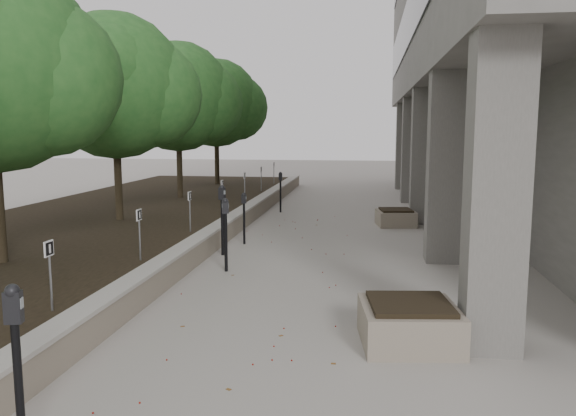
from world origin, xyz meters
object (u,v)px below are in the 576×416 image
Objects in this scene: parking_meter_2 at (226,235)px; planter_back at (396,217)px; crabapple_tree_3 at (116,117)px; crabapple_tree_4 at (178,120)px; parking_meter_1 at (18,377)px; parking_meter_3 at (222,220)px; planter_front at (409,323)px; parking_meter_5 at (281,192)px; parking_meter_4 at (244,218)px; crabapple_tree_5 at (216,122)px.

planter_back is (3.58, 5.96, -0.49)m from parking_meter_2.
crabapple_tree_3 reaches higher than planter_back.
parking_meter_1 is at bearing -76.06° from crabapple_tree_4.
crabapple_tree_4 is 3.43× the size of parking_meter_3.
crabapple_tree_3 is at bearing 119.26° from parking_meter_2.
planter_front is (3.35, -3.44, -0.45)m from parking_meter_2.
parking_meter_3 is (-0.44, 1.43, 0.06)m from parking_meter_2.
parking_meter_1 is at bearing -88.22° from parking_meter_5.
crabapple_tree_3 is 4.25× the size of parking_meter_4.
parking_meter_4 is at bearing -58.34° from crabapple_tree_4.
crabapple_tree_3 is 6.36m from parking_meter_5.
crabapple_tree_5 is 3.95× the size of parking_meter_5.
planter_back is at bearing 46.54° from parking_meter_4.
parking_meter_1 is 1.23× the size of parking_meter_4.
parking_meter_3 reaches higher than parking_meter_1.
planter_front is at bearing -71.77° from parking_meter_5.
parking_meter_2 is (3.84, -13.56, -2.38)m from crabapple_tree_5.
parking_meter_2 is 1.19× the size of planter_front.
parking_meter_4 is at bearing -139.43° from planter_back.
planter_front is (7.19, -12.00, -2.83)m from crabapple_tree_4.
planter_back is at bearing 17.94° from crabapple_tree_3.
parking_meter_5 is 4.37m from planter_back.
parking_meter_4 is 5.45m from parking_meter_5.
planter_front is at bearing -91.43° from planter_back.
crabapple_tree_5 is 6.97m from parking_meter_5.
parking_meter_1 is at bearing -79.41° from crabapple_tree_5.
crabapple_tree_3 reaches higher than parking_meter_5.
parking_meter_5 is (-0.12, 14.85, -0.10)m from parking_meter_1.
parking_meter_1 reaches higher than planter_front.
parking_meter_2 is 8.15m from parking_meter_5.
crabapple_tree_4 reaches higher than planter_front.
planter_back is at bearing -45.66° from crabapple_tree_5.
parking_meter_3 is at bearing 79.40° from parking_meter_1.
parking_meter_1 is 1.49× the size of planter_back.
parking_meter_5 is (3.67, -5.41, -2.43)m from crabapple_tree_5.
parking_meter_3 reaches higher than parking_meter_2.
crabapple_tree_3 reaches higher than parking_meter_2.
planter_back is at bearing 66.71° from parking_meter_3.
crabapple_tree_5 is 14.29m from parking_meter_2.
parking_meter_3 is 1.29m from parking_meter_4.
planter_back is (0.23, 9.40, -0.04)m from planter_front.
parking_meter_2 is 1.07× the size of parking_meter_5.
parking_meter_1 is 1.15× the size of parking_meter_5.
parking_meter_2 is 6.97m from planter_back.
parking_meter_3 is 6.72m from parking_meter_5.
parking_meter_2 is 0.93× the size of parking_meter_3.
parking_meter_3 reaches higher than parking_meter_5.
parking_meter_3 is at bearing 89.19° from parking_meter_2.
crabapple_tree_4 is 5.00m from crabapple_tree_5.
parking_meter_5 is at bearing 106.05° from parking_meter_3.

